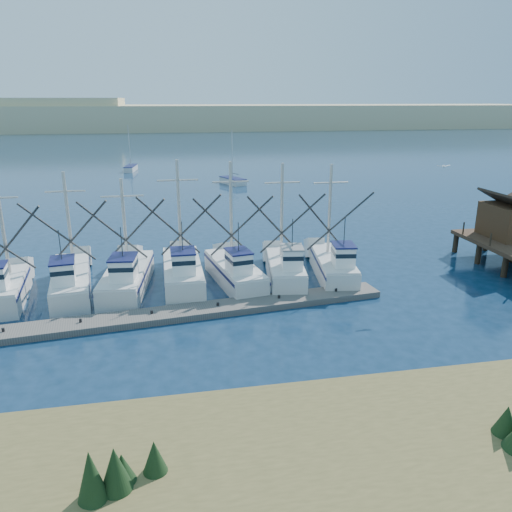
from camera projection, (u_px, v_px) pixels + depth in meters
The scene contains 7 objects.
ground at pixel (287, 357), 25.30m from camera, with size 500.00×500.00×0.00m, color #0C2338.
floating_dock at pixel (152, 317), 29.53m from camera, with size 29.49×1.97×0.39m, color #5B5751.
dune_ridge at pixel (170, 117), 220.49m from camera, with size 360.00×60.00×10.00m, color tan.
trawler_fleet at pixel (146, 277), 33.92m from camera, with size 29.29×9.19×9.45m.
sailboat_near at pixel (233, 181), 76.61m from camera, with size 3.69×5.45×8.10m.
sailboat_far at pixel (131, 168), 90.69m from camera, with size 2.30×5.66×8.10m.
flying_gull at pixel (443, 166), 33.23m from camera, with size 0.96×0.18×0.18m.
Camera 1 is at (-5.83, -21.88, 12.50)m, focal length 35.00 mm.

